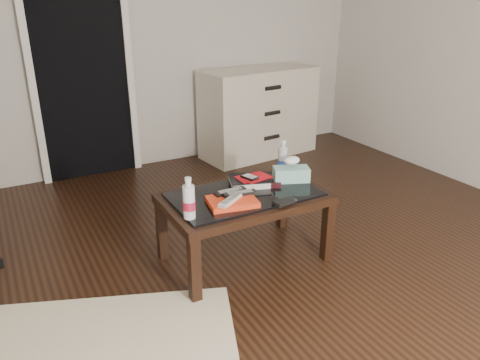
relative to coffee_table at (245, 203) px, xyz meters
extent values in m
plane|color=black|center=(-0.11, -0.45, -0.40)|extent=(5.00, 5.00, 0.00)
plane|color=#BAB5AC|center=(-0.11, 2.05, 0.95)|extent=(5.00, 0.00, 5.00)
cube|color=black|center=(-0.51, 2.02, 0.60)|extent=(0.80, 0.05, 2.00)
cube|color=silver|center=(-0.93, 1.99, 0.60)|extent=(0.06, 0.04, 2.04)
cube|color=silver|center=(-0.09, 1.99, 0.60)|extent=(0.06, 0.04, 2.04)
cube|color=black|center=(-0.46, -0.26, -0.20)|extent=(0.06, 0.06, 0.40)
cube|color=black|center=(0.46, -0.26, -0.20)|extent=(0.06, 0.06, 0.40)
cube|color=black|center=(-0.46, 0.26, -0.20)|extent=(0.06, 0.06, 0.40)
cube|color=black|center=(0.46, 0.26, -0.20)|extent=(0.06, 0.06, 0.40)
cube|color=black|center=(0.00, 0.00, 0.03)|extent=(1.00, 0.60, 0.05)
cube|color=black|center=(0.00, 0.00, 0.06)|extent=(0.90, 0.50, 0.01)
cube|color=beige|center=(1.17, 1.78, 0.05)|extent=(1.25, 0.63, 0.90)
cylinder|color=black|center=(1.17, 1.52, -0.15)|extent=(0.18, 0.06, 0.04)
cylinder|color=black|center=(1.17, 1.52, 0.10)|extent=(0.18, 0.06, 0.04)
cylinder|color=black|center=(1.17, 1.52, 0.35)|extent=(0.18, 0.06, 0.04)
cube|color=red|center=(-0.14, -0.10, 0.08)|extent=(0.31, 0.26, 0.03)
cube|color=silver|center=(-0.17, -0.12, 0.11)|extent=(0.20, 0.15, 0.02)
cube|color=black|center=(-0.07, -0.07, 0.11)|extent=(0.21, 0.08, 0.02)
cube|color=black|center=(-0.11, -0.01, 0.11)|extent=(0.20, 0.05, 0.02)
cube|color=black|center=(0.10, 0.11, 0.09)|extent=(0.30, 0.27, 0.05)
cube|color=red|center=(0.11, 0.11, 0.11)|extent=(0.19, 0.14, 0.01)
cube|color=black|center=(0.09, 0.09, 0.12)|extent=(0.09, 0.12, 0.02)
cube|color=black|center=(0.22, 0.00, 0.08)|extent=(0.10, 0.09, 0.02)
cube|color=black|center=(0.13, -0.24, 0.07)|extent=(0.13, 0.09, 0.02)
cylinder|color=white|center=(-0.43, -0.15, 0.18)|extent=(0.07, 0.07, 0.24)
cylinder|color=silver|center=(0.39, 0.17, 0.18)|extent=(0.08, 0.08, 0.24)
cube|color=teal|center=(0.37, 0.04, 0.11)|extent=(0.26, 0.20, 0.09)
camera|label=1|loc=(-1.29, -2.30, 1.22)|focal=35.00mm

